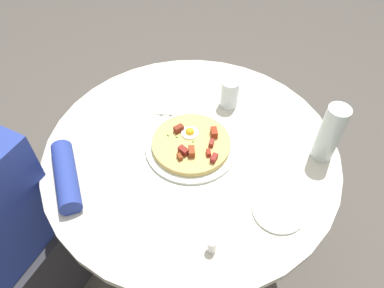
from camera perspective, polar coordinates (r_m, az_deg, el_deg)
ground_plane at (r=1.88m, az=-0.09°, el=-15.36°), size 6.00×6.00×0.00m
dining_table at (r=1.39m, az=-0.12°, el=-5.29°), size 1.03×1.03×0.74m
person_seated at (r=1.48m, az=-27.45°, el=-13.48°), size 0.51×0.45×1.14m
pizza_plate at (r=1.25m, az=0.13°, el=-0.41°), size 0.32×0.32×0.01m
breakfast_pizza at (r=1.24m, az=0.16°, el=0.14°), size 0.27×0.27×0.05m
bread_plate at (r=1.13m, az=13.64°, el=-10.31°), size 0.16×0.16×0.01m
napkin at (r=1.43m, az=-3.77°, el=7.10°), size 0.21×0.20×0.00m
fork at (r=1.43m, az=-3.06°, el=7.21°), size 0.17×0.08×0.00m
knife at (r=1.43m, az=-4.50°, el=7.25°), size 0.17×0.08×0.00m
water_glass at (r=1.38m, az=6.04°, el=8.02°), size 0.07×0.07×0.11m
water_bottle at (r=1.23m, az=21.16°, el=1.56°), size 0.07×0.07×0.22m
salt_shaker at (r=1.03m, az=3.20°, el=-15.89°), size 0.03×0.03×0.05m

